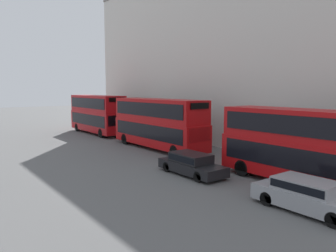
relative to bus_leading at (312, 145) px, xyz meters
name	(u,v)px	position (x,y,z in m)	size (l,w,h in m)	color
bus_leading	(312,145)	(0.00, 0.00, 0.00)	(2.59, 10.74, 4.19)	#B20C0F
bus_second_in_queue	(158,122)	(0.00, 14.36, 0.12)	(2.59, 10.99, 4.42)	#B20C0F
bus_third_in_queue	(97,113)	(0.00, 26.99, 0.18)	(2.59, 10.13, 4.55)	#A80F14
car_dark_sedan	(308,195)	(-3.40, -1.78, -1.57)	(1.85, 4.76, 1.40)	gray
car_hatchback	(191,163)	(-3.40, 5.90, -1.61)	(1.82, 4.67, 1.33)	black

